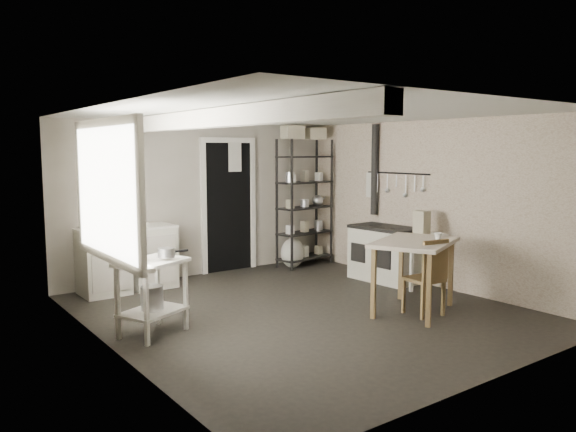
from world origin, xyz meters
TOP-DOWN VIEW (x-y plane):
  - floor at (0.00, 0.00)m, footprint 5.00×5.00m
  - ceiling at (0.00, 0.00)m, footprint 5.00×5.00m
  - wall_back at (0.00, 2.50)m, footprint 4.50×0.02m
  - wall_front at (0.00, -2.50)m, footprint 4.50×0.02m
  - wall_left at (-2.25, 0.00)m, footprint 0.02×5.00m
  - wall_right at (2.25, 0.00)m, footprint 0.02×5.00m
  - window at (-2.22, 0.20)m, footprint 0.12×1.76m
  - doorway at (0.45, 2.47)m, footprint 0.96×0.10m
  - ceiling_beam at (-1.20, 0.00)m, footprint 0.18×5.00m
  - wallpaper_panel at (2.24, 0.00)m, footprint 0.01×5.00m
  - utensil_rail at (2.19, 0.60)m, footprint 0.06×1.20m
  - prep_table at (-1.76, 0.25)m, footprint 0.81×0.72m
  - stockpot at (-1.93, 0.29)m, footprint 0.27×0.27m
  - saucepan at (-1.63, 0.17)m, footprint 0.22×0.22m
  - bucket at (-1.76, 0.25)m, footprint 0.29×0.29m
  - base_cabinets at (-1.30, 2.18)m, footprint 1.33×0.59m
  - mixing_bowl at (-1.22, 2.08)m, footprint 0.31×0.31m
  - counter_cup at (-1.59, 2.13)m, footprint 0.12×0.12m
  - shelf_rack at (1.66, 2.10)m, footprint 1.02×0.52m
  - shelf_jar at (1.36, 2.04)m, footprint 0.11×0.11m
  - storage_box_a at (1.41, 2.09)m, footprint 0.34×0.31m
  - storage_box_b at (1.86, 2.10)m, footprint 0.34×0.33m
  - stove at (1.92, 0.54)m, footprint 0.62×1.04m
  - stovepipe at (2.18, 1.03)m, footprint 0.15×0.15m
  - side_ledge at (1.95, -0.20)m, footprint 0.55×0.39m
  - oats_box at (1.86, -0.18)m, footprint 0.16×0.23m
  - work_table at (1.02, -0.79)m, footprint 1.34×1.17m
  - table_cup at (1.27, -0.92)m, footprint 0.12×0.12m
  - chair at (1.04, -0.92)m, footprint 0.41×0.43m
  - flour_sack at (1.38, 2.06)m, footprint 0.47×0.43m
  - floor_crock at (1.76, 0.12)m, footprint 0.14×0.14m

SIDE VIEW (x-z plane):
  - floor at x=0.00m, z-range 0.00..0.00m
  - floor_crock at x=1.76m, z-range 0.01..0.14m
  - flour_sack at x=1.38m, z-range 0.00..0.48m
  - work_table at x=1.02m, z-range -0.04..0.80m
  - bucket at x=-1.76m, z-range 0.26..0.51m
  - prep_table at x=-1.76m, z-range 0.01..0.79m
  - side_ledge at x=1.95m, z-range 0.05..0.81m
  - stove at x=1.92m, z-range 0.05..0.83m
  - base_cabinets at x=-1.30m, z-range 0.03..0.89m
  - chair at x=1.04m, z-range 0.04..0.93m
  - table_cup at x=1.27m, z-range 0.76..0.85m
  - saucepan at x=-1.63m, z-range 0.80..0.90m
  - stockpot at x=-1.93m, z-range 0.80..1.08m
  - shelf_rack at x=1.66m, z-range -0.08..1.98m
  - mixing_bowl at x=-1.22m, z-range 0.92..0.99m
  - counter_cup at x=-1.59m, z-range 0.92..1.01m
  - doorway at x=0.45m, z-range -0.04..2.04m
  - oats_box at x=1.86m, z-range 0.85..1.17m
  - wall_back at x=0.00m, z-range 0.00..2.30m
  - wall_front at x=0.00m, z-range 0.00..2.30m
  - wall_left at x=-2.25m, z-range 0.00..2.30m
  - wall_right at x=2.25m, z-range 0.00..2.30m
  - wallpaper_panel at x=2.24m, z-range 0.00..2.30m
  - shelf_jar at x=1.36m, z-range 1.27..1.46m
  - window at x=-2.22m, z-range 0.86..2.14m
  - utensil_rail at x=2.19m, z-range 1.33..1.77m
  - stovepipe at x=2.18m, z-range 0.84..2.34m
  - storage_box_b at x=1.86m, z-range 1.90..2.08m
  - storage_box_a at x=1.41m, z-range 1.91..2.11m
  - ceiling_beam at x=-1.20m, z-range 2.11..2.29m
  - ceiling at x=0.00m, z-range 2.30..2.30m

